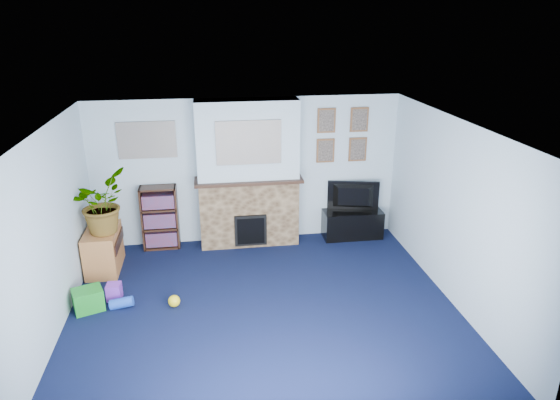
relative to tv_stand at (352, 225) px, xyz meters
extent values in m
cube|color=black|center=(-1.77, -2.03, -0.22)|extent=(5.00, 4.50, 0.01)
cube|color=white|center=(-1.77, -2.03, 2.17)|extent=(5.00, 4.50, 0.01)
cube|color=#AFC4D3|center=(-1.77, 0.22, 0.97)|extent=(5.00, 0.04, 2.40)
cube|color=#AFC4D3|center=(-1.77, -4.28, 0.97)|extent=(5.00, 0.04, 2.40)
cube|color=#AFC4D3|center=(-4.27, -2.03, 0.97)|extent=(0.04, 4.50, 2.40)
cube|color=#AFC4D3|center=(0.73, -2.03, 0.97)|extent=(0.04, 4.50, 2.40)
cube|color=brown|center=(-1.77, 0.02, 0.33)|extent=(1.60, 0.40, 1.10)
cube|color=brown|center=(-1.77, 0.02, 1.52)|extent=(1.60, 0.40, 1.30)
cube|color=brown|center=(-1.77, -0.01, 0.90)|extent=(1.72, 0.50, 0.05)
cube|color=brown|center=(-1.77, -0.19, 0.10)|extent=(0.52, 0.08, 0.52)
cube|color=brown|center=(-1.77, -0.23, 0.10)|extent=(0.44, 0.02, 0.44)
cube|color=gray|center=(-1.77, -0.19, 1.56)|extent=(1.00, 0.03, 0.68)
cube|color=gray|center=(-3.32, 0.21, 1.55)|extent=(0.90, 0.03, 0.58)
cube|color=brown|center=(-0.47, 0.20, 1.77)|extent=(0.30, 0.03, 0.40)
cube|color=brown|center=(0.08, 0.20, 1.77)|extent=(0.30, 0.03, 0.40)
cube|color=brown|center=(-0.47, 0.20, 1.27)|extent=(0.30, 0.03, 0.40)
cube|color=brown|center=(0.08, 0.20, 1.27)|extent=(0.30, 0.03, 0.40)
cube|color=black|center=(0.00, 0.00, 0.00)|extent=(1.00, 0.42, 0.47)
imported|color=black|center=(0.00, 0.02, 0.50)|extent=(0.87, 0.30, 0.50)
cube|color=black|center=(-3.21, 0.20, 0.30)|extent=(0.58, 0.02, 1.05)
cube|color=black|center=(-3.48, 0.07, 0.30)|extent=(0.03, 0.28, 1.05)
cube|color=black|center=(-2.93, 0.07, 0.30)|extent=(0.03, 0.28, 1.05)
cube|color=black|center=(-3.21, 0.07, -0.21)|extent=(0.56, 0.28, 0.03)
cube|color=black|center=(-3.21, 0.07, 0.12)|extent=(0.56, 0.28, 0.03)
cube|color=black|center=(-3.21, 0.07, 0.46)|extent=(0.56, 0.28, 0.03)
cube|color=black|center=(-3.21, 0.07, 0.81)|extent=(0.56, 0.28, 0.03)
cube|color=black|center=(-3.21, 0.06, -0.05)|extent=(0.50, 0.22, 0.24)
cube|color=black|center=(-3.21, 0.06, 0.28)|extent=(0.50, 0.22, 0.24)
cube|color=black|center=(-3.21, 0.06, 0.59)|extent=(0.50, 0.22, 0.22)
cube|color=#B16C39|center=(-4.01, -0.57, 0.12)|extent=(0.45, 0.82, 0.64)
imported|color=#26661E|center=(-3.96, -0.62, 0.86)|extent=(0.76, 0.86, 0.89)
cube|color=gold|center=(-1.81, -0.03, 1.00)|extent=(0.09, 0.06, 0.13)
cylinder|color=#B2BFC6|center=(-1.49, -0.03, 1.01)|extent=(0.05, 0.05, 0.17)
sphere|color=gray|center=(-2.28, -0.03, 0.99)|extent=(0.14, 0.14, 0.14)
cylinder|color=purple|center=(-1.14, -0.03, 0.99)|extent=(0.07, 0.07, 0.13)
cube|color=#198C26|center=(-4.03, -1.69, -0.08)|extent=(0.44, 0.40, 0.29)
sphere|color=yellow|center=(-2.93, -1.78, -0.13)|extent=(0.16, 0.16, 0.16)
cube|color=purple|center=(-3.74, -1.48, -0.11)|extent=(0.19, 0.19, 0.23)
cylinder|color=blue|center=(-3.61, -1.71, -0.15)|extent=(0.31, 0.14, 0.18)
camera|label=1|loc=(-2.39, -7.59, 3.40)|focal=32.00mm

